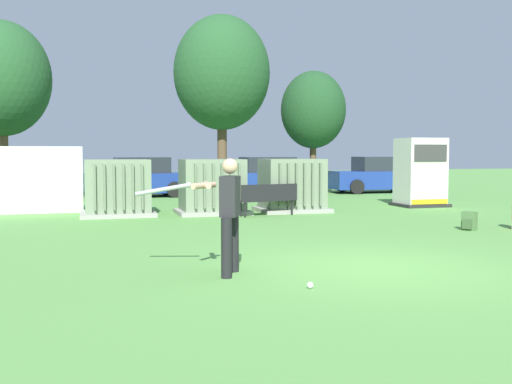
{
  "coord_description": "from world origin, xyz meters",
  "views": [
    {
      "loc": [
        -4.43,
        -8.64,
        1.84
      ],
      "look_at": [
        -0.92,
        3.5,
        1.0
      ],
      "focal_mm": 42.58,
      "sensor_mm": 36.0,
      "label": 1
    }
  ],
  "objects_px": {
    "generator_enclosure": "(420,173)",
    "parked_car_right_of_center": "(265,178)",
    "sports_ball": "(310,285)",
    "parked_car_left_of_center": "(139,178)",
    "transformer_mid_west": "(212,187)",
    "transformer_west": "(117,188)",
    "backpack": "(469,221)",
    "parked_car_rightmost": "(377,176)",
    "batter": "(226,210)",
    "transformer_mid_east": "(292,186)",
    "park_bench": "(268,197)"
  },
  "relations": [
    {
      "from": "transformer_west",
      "to": "backpack",
      "type": "xyz_separation_m",
      "value": [
        7.74,
        -5.6,
        -0.57
      ]
    },
    {
      "from": "transformer_mid_west",
      "to": "batter",
      "type": "bearing_deg",
      "value": -100.64
    },
    {
      "from": "backpack",
      "to": "parked_car_left_of_center",
      "type": "bearing_deg",
      "value": 116.63
    },
    {
      "from": "transformer_mid_west",
      "to": "sports_ball",
      "type": "height_order",
      "value": "transformer_mid_west"
    },
    {
      "from": "park_bench",
      "to": "sports_ball",
      "type": "distance_m",
      "value": 9.31
    },
    {
      "from": "transformer_west",
      "to": "backpack",
      "type": "relative_size",
      "value": 4.77
    },
    {
      "from": "transformer_west",
      "to": "sports_ball",
      "type": "xyz_separation_m",
      "value": [
        1.94,
        -10.26,
        -0.74
      ]
    },
    {
      "from": "parked_car_left_of_center",
      "to": "parked_car_rightmost",
      "type": "relative_size",
      "value": 1.01
    },
    {
      "from": "generator_enclosure",
      "to": "sports_ball",
      "type": "distance_m",
      "value": 13.37
    },
    {
      "from": "transformer_west",
      "to": "parked_car_right_of_center",
      "type": "distance_m",
      "value": 9.3
    },
    {
      "from": "transformer_mid_west",
      "to": "parked_car_left_of_center",
      "type": "relative_size",
      "value": 0.49
    },
    {
      "from": "generator_enclosure",
      "to": "parked_car_rightmost",
      "type": "bearing_deg",
      "value": 74.47
    },
    {
      "from": "park_bench",
      "to": "parked_car_right_of_center",
      "type": "distance_m",
      "value": 8.25
    },
    {
      "from": "transformer_mid_east",
      "to": "parked_car_right_of_center",
      "type": "distance_m",
      "value": 6.99
    },
    {
      "from": "generator_enclosure",
      "to": "backpack",
      "type": "relative_size",
      "value": 5.23
    },
    {
      "from": "transformer_mid_west",
      "to": "sports_ball",
      "type": "relative_size",
      "value": 23.33
    },
    {
      "from": "transformer_mid_east",
      "to": "park_bench",
      "type": "height_order",
      "value": "transformer_mid_east"
    },
    {
      "from": "transformer_mid_east",
      "to": "backpack",
      "type": "bearing_deg",
      "value": -65.11
    },
    {
      "from": "sports_ball",
      "to": "parked_car_rightmost",
      "type": "height_order",
      "value": "parked_car_rightmost"
    },
    {
      "from": "park_bench",
      "to": "backpack",
      "type": "bearing_deg",
      "value": -50.5
    },
    {
      "from": "transformer_west",
      "to": "parked_car_right_of_center",
      "type": "relative_size",
      "value": 0.5
    },
    {
      "from": "generator_enclosure",
      "to": "parked_car_right_of_center",
      "type": "distance_m",
      "value": 7.29
    },
    {
      "from": "transformer_mid_east",
      "to": "sports_ball",
      "type": "bearing_deg",
      "value": -108.16
    },
    {
      "from": "transformer_mid_west",
      "to": "generator_enclosure",
      "type": "xyz_separation_m",
      "value": [
        7.29,
        0.51,
        0.35
      ]
    },
    {
      "from": "park_bench",
      "to": "parked_car_rightmost",
      "type": "bearing_deg",
      "value": 46.92
    },
    {
      "from": "park_bench",
      "to": "parked_car_rightmost",
      "type": "relative_size",
      "value": 0.43
    },
    {
      "from": "generator_enclosure",
      "to": "parked_car_left_of_center",
      "type": "bearing_deg",
      "value": 141.52
    },
    {
      "from": "transformer_west",
      "to": "batter",
      "type": "xyz_separation_m",
      "value": [
        1.08,
        -9.05,
        0.19
      ]
    },
    {
      "from": "transformer_mid_east",
      "to": "parked_car_right_of_center",
      "type": "height_order",
      "value": "same"
    },
    {
      "from": "backpack",
      "to": "parked_car_left_of_center",
      "type": "height_order",
      "value": "parked_car_left_of_center"
    },
    {
      "from": "park_bench",
      "to": "batter",
      "type": "bearing_deg",
      "value": -111.49
    },
    {
      "from": "parked_car_rightmost",
      "to": "transformer_mid_west",
      "type": "bearing_deg",
      "value": -141.73
    },
    {
      "from": "transformer_mid_east",
      "to": "parked_car_right_of_center",
      "type": "bearing_deg",
      "value": 79.89
    },
    {
      "from": "generator_enclosure",
      "to": "transformer_mid_east",
      "type": "bearing_deg",
      "value": -173.57
    },
    {
      "from": "transformer_west",
      "to": "sports_ball",
      "type": "relative_size",
      "value": 23.33
    },
    {
      "from": "generator_enclosure",
      "to": "backpack",
      "type": "distance_m",
      "value": 6.42
    },
    {
      "from": "transformer_west",
      "to": "park_bench",
      "type": "bearing_deg",
      "value": -16.6
    },
    {
      "from": "batter",
      "to": "parked_car_left_of_center",
      "type": "distance_m",
      "value": 16.33
    },
    {
      "from": "parked_car_right_of_center",
      "to": "parked_car_rightmost",
      "type": "relative_size",
      "value": 0.99
    },
    {
      "from": "parked_car_right_of_center",
      "to": "sports_ball",
      "type": "bearing_deg",
      "value": -104.96
    },
    {
      "from": "transformer_west",
      "to": "transformer_mid_west",
      "type": "distance_m",
      "value": 2.75
    },
    {
      "from": "batter",
      "to": "parked_car_right_of_center",
      "type": "bearing_deg",
      "value": 71.07
    },
    {
      "from": "transformer_mid_east",
      "to": "batter",
      "type": "bearing_deg",
      "value": -115.24
    },
    {
      "from": "parked_car_left_of_center",
      "to": "parked_car_right_of_center",
      "type": "distance_m",
      "value": 5.22
    },
    {
      "from": "backpack",
      "to": "parked_car_right_of_center",
      "type": "distance_m",
      "value": 12.35
    },
    {
      "from": "transformer_west",
      "to": "parked_car_right_of_center",
      "type": "xyz_separation_m",
      "value": [
        6.47,
        6.68,
        -0.04
      ]
    },
    {
      "from": "batter",
      "to": "parked_car_left_of_center",
      "type": "height_order",
      "value": "batter"
    },
    {
      "from": "transformer_mid_east",
      "to": "batter",
      "type": "height_order",
      "value": "batter"
    },
    {
      "from": "sports_ball",
      "to": "parked_car_left_of_center",
      "type": "distance_m",
      "value": 17.57
    },
    {
      "from": "transformer_mid_east",
      "to": "parked_car_rightmost",
      "type": "bearing_deg",
      "value": 47.46
    }
  ]
}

